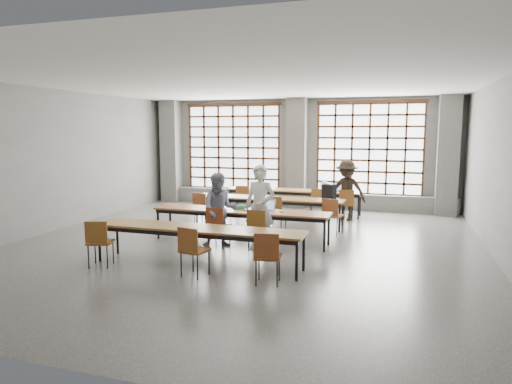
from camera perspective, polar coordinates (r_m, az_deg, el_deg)
floor at (r=10.02m, az=-1.48°, el=-6.66°), size 11.00×11.00×0.00m
ceiling at (r=9.76m, az=-1.56°, el=13.67°), size 11.00×11.00×0.00m
wall_back at (r=15.03m, az=5.36°, el=4.89°), size 10.00×0.00×10.00m
wall_front at (r=4.91m, az=-22.98°, el=-1.59°), size 10.00×0.00×10.00m
wall_left at (r=12.31m, az=-24.15°, el=3.62°), size 0.00×11.00×11.00m
wall_right at (r=9.38m, az=28.75°, el=2.25°), size 0.00×11.00×11.00m
column_left at (r=16.33m, az=-10.54°, el=5.02°), size 0.60×0.55×3.50m
column_mid at (r=14.76m, az=5.13°, el=4.84°), size 0.60×0.55×3.50m
column_right at (r=14.47m, az=22.85°, el=4.21°), size 0.60×0.55×3.50m
window_left at (r=15.58m, az=-2.84°, el=5.57°), size 3.32×0.12×3.00m
window_right at (r=14.64m, az=13.98°, el=5.21°), size 3.32×0.12×3.00m
sill_ledge at (r=14.99m, az=5.13°, el=-0.88°), size 9.80×0.35×0.50m
desk_row_a at (r=13.63m, az=4.76°, el=0.02°), size 4.00×0.70×0.73m
desk_row_b at (r=12.02m, az=1.49°, el=-1.00°), size 4.00×0.70×0.73m
desk_row_c at (r=10.17m, az=-1.91°, el=-2.61°), size 4.00×0.70×0.73m
desk_row_d at (r=8.44m, az=-7.31°, el=-4.82°), size 4.00×0.70×0.73m
chair_back_left at (r=13.43m, az=-1.62°, el=-0.62°), size 0.48×0.49×0.88m
chair_back_mid at (r=12.89m, az=7.71°, el=-1.05°), size 0.53×0.53×0.88m
chair_back_right at (r=12.77m, az=11.20°, el=-1.20°), size 0.48×0.49×0.88m
chair_mid_left at (r=12.00m, az=-6.77°, el=-1.68°), size 0.49×0.49×0.88m
chair_mid_centre at (r=11.34m, az=2.52°, el=-2.19°), size 0.46×0.46×0.88m
chair_mid_right at (r=11.07m, az=9.49°, el=-2.54°), size 0.51×0.51×0.88m
chair_front_left at (r=9.73m, az=-4.86°, el=-3.88°), size 0.46×0.46×0.88m
chair_front_right at (r=9.42m, az=0.25°, el=-4.23°), size 0.43×0.44×0.88m
chair_near_left at (r=8.79m, az=-19.06°, el=-5.54°), size 0.53×0.53×0.88m
chair_near_mid at (r=7.85m, az=-7.99°, el=-6.77°), size 0.49×0.49×0.88m
chair_near_right at (r=7.39m, az=1.43°, el=-7.62°), size 0.48×0.48×0.88m
student_male at (r=9.48m, az=0.50°, el=-1.97°), size 0.68×0.47×1.79m
student_female at (r=9.79m, az=-4.55°, el=-2.26°), size 0.93×0.82×1.59m
student_back at (r=12.86m, az=11.24°, el=0.20°), size 1.15×0.76×1.67m
laptop_front at (r=10.08m, az=1.31°, el=-1.97°), size 0.42×0.38×0.26m
laptop_back at (r=13.49m, az=10.50°, el=0.38°), size 0.39×0.35×0.26m
mouse at (r=9.86m, az=3.26°, el=-2.44°), size 0.11×0.09×0.04m
green_box at (r=10.24m, az=-2.03°, el=-1.91°), size 0.27×0.16×0.09m
phone at (r=10.01m, az=-1.13°, el=-2.35°), size 0.14×0.08×0.01m
paper_sheet_a at (r=12.23m, az=-1.14°, el=-0.53°), size 0.36×0.33×0.00m
paper_sheet_b at (r=12.04m, az=0.06°, el=-0.66°), size 0.36×0.34×0.00m
paper_sheet_c at (r=11.98m, az=1.96°, el=-0.71°), size 0.35×0.30×0.00m
backpack at (r=11.69m, az=9.12°, el=-0.03°), size 0.37×0.31×0.40m
plastic_bag at (r=13.49m, az=8.55°, el=0.77°), size 0.30×0.25×0.29m
red_pouch at (r=8.88m, az=-18.88°, el=-5.65°), size 0.21×0.13×0.06m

